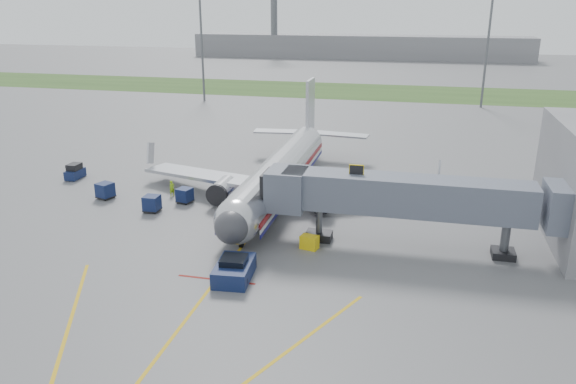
% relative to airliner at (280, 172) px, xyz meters
% --- Properties ---
extents(ground, '(400.00, 400.00, 0.00)m').
position_rel_airliner_xyz_m(ground, '(-0.00, -15.25, -2.65)').
color(ground, '#565659').
rests_on(ground, ground).
extents(grass_strip, '(300.00, 25.00, 0.01)m').
position_rel_airliner_xyz_m(grass_strip, '(-0.00, 74.75, -2.64)').
color(grass_strip, '#2D4C1E').
rests_on(grass_strip, ground).
extents(apron_markings, '(21.52, 50.00, 0.01)m').
position_rel_airliner_xyz_m(apron_markings, '(-0.00, -22.65, -2.64)').
color(apron_markings, gold).
rests_on(apron_markings, ground).
extents(airliner, '(32.10, 35.67, 10.25)m').
position_rel_airliner_xyz_m(airliner, '(0.00, 0.00, 0.00)').
color(airliner, silver).
rests_on(airliner, ground).
extents(jet_bridge, '(25.30, 4.00, 6.90)m').
position_rel_airliner_xyz_m(jet_bridge, '(12.86, -10.25, 1.82)').
color(jet_bridge, slate).
rests_on(jet_bridge, ground).
extents(light_mast_left, '(2.00, 0.44, 20.40)m').
position_rel_airliner_xyz_m(light_mast_left, '(-30.00, 54.75, 8.13)').
color(light_mast_left, '#595B60').
rests_on(light_mast_left, ground).
extents(light_mast_right, '(2.00, 0.44, 20.40)m').
position_rel_airliner_xyz_m(light_mast_right, '(25.00, 59.75, 8.13)').
color(light_mast_right, '#595B60').
rests_on(light_mast_right, ground).
extents(distant_terminal, '(120.00, 14.00, 8.00)m').
position_rel_airliner_xyz_m(distant_terminal, '(-10.00, 154.75, 1.35)').
color(distant_terminal, slate).
rests_on(distant_terminal, ground).
extents(control_tower, '(4.00, 4.00, 30.00)m').
position_rel_airliner_xyz_m(control_tower, '(-40.00, 149.75, 14.68)').
color(control_tower, '#595B60').
rests_on(control_tower, ground).
extents(pushback_tug, '(2.86, 4.32, 1.72)m').
position_rel_airliner_xyz_m(pushback_tug, '(1.21, -18.75, -1.93)').
color(pushback_tug, '#0D203B').
rests_on(pushback_tug, ground).
extents(baggage_tug, '(1.32, 2.52, 1.77)m').
position_rel_airliner_xyz_m(baggage_tug, '(-24.61, 0.55, -1.86)').
color(baggage_tug, '#0D203B').
rests_on(baggage_tug, ground).
extents(baggage_cart_a, '(1.68, 1.68, 1.51)m').
position_rel_airliner_xyz_m(baggage_cart_a, '(-8.99, -4.15, -1.88)').
color(baggage_cart_a, '#0D203B').
rests_on(baggage_cart_a, ground).
extents(baggage_cart_b, '(1.92, 1.92, 1.65)m').
position_rel_airliner_xyz_m(baggage_cart_b, '(-17.53, -4.84, -1.81)').
color(baggage_cart_b, '#0D203B').
rests_on(baggage_cart_b, ground).
extents(baggage_cart_c, '(1.51, 1.51, 1.59)m').
position_rel_airliner_xyz_m(baggage_cart_c, '(-11.05, -7.28, -1.83)').
color(baggage_cart_c, '#0D203B').
rests_on(baggage_cart_c, ground).
extents(belt_loader, '(1.47, 4.16, 2.01)m').
position_rel_airliner_xyz_m(belt_loader, '(-2.50, 0.79, -2.15)').
color(belt_loader, '#0D203B').
rests_on(belt_loader, ground).
extents(ground_power_cart, '(1.59, 1.24, 1.13)m').
position_rel_airliner_xyz_m(ground_power_cart, '(5.57, -12.25, -2.09)').
color(ground_power_cart, yellow).
rests_on(ground_power_cart, ground).
extents(ramp_worker, '(0.67, 0.72, 1.66)m').
position_rel_airliner_xyz_m(ramp_worker, '(-11.11, -2.51, -1.82)').
color(ramp_worker, '#91C817').
rests_on(ramp_worker, ground).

